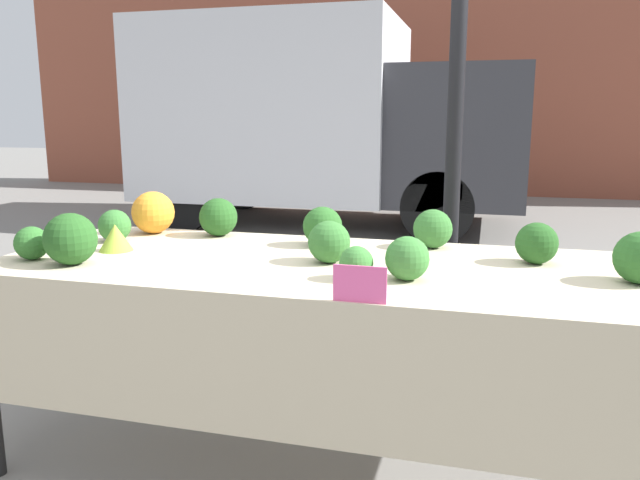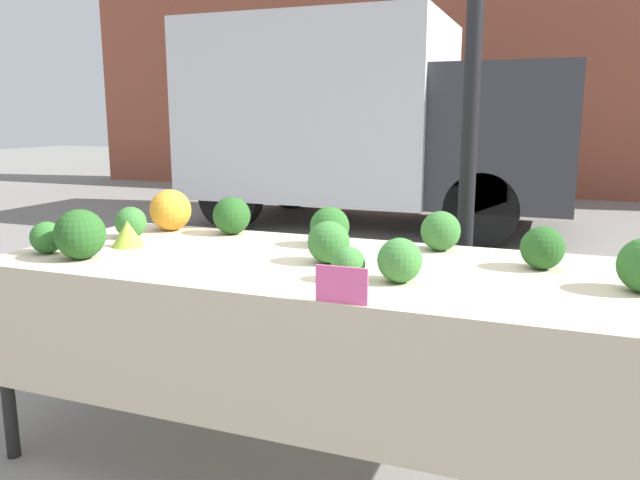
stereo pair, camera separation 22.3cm
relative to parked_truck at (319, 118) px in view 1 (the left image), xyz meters
The scene contains 18 objects.
ground_plane 5.57m from the parked_truck, 74.71° to the right, with size 40.00×40.00×0.00m, color gray.
building_facade 4.17m from the parked_truck, 68.63° to the left, with size 16.00×0.60×5.36m.
tent_pole 4.92m from the parked_truck, 67.94° to the right, with size 0.07×0.07×2.61m.
parked_truck is the anchor object (origin of this frame).
market_table 5.51m from the parked_truck, 74.89° to the right, with size 2.36×0.93×0.78m.
orange_cauliflower 4.93m from the parked_truck, 83.41° to the right, with size 0.19×0.19×0.19m.
romanesco_head 5.31m from the parked_truck, 83.37° to the right, with size 0.13×0.13×0.10m.
broccoli_head_0 5.45m from the parked_truck, 74.37° to the right, with size 0.15×0.15×0.15m.
broccoli_head_1 5.70m from the parked_truck, 71.91° to the right, with size 0.14×0.14×0.14m.
broccoli_head_2 5.54m from the parked_truck, 83.85° to the right, with size 0.18×0.18×0.18m.
broccoli_head_3 5.21m from the parked_truck, 69.77° to the right, with size 0.15×0.15×0.15m.
broccoli_head_4 5.14m from the parked_truck, 84.35° to the right, with size 0.13×0.13×0.13m.
broccoli_head_5 5.50m from the parked_truck, 85.78° to the right, with size 0.12×0.12×0.12m.
broccoli_head_6 5.69m from the parked_truck, 73.55° to the right, with size 0.11×0.11×0.11m.
broccoli_head_7 5.15m from the parked_truck, 74.59° to the right, with size 0.16×0.16×0.16m.
broccoli_head_9 4.96m from the parked_truck, 79.85° to the right, with size 0.17×0.17×0.17m.
broccoli_head_10 5.52m from the parked_truck, 66.69° to the right, with size 0.15×0.15×0.15m.
price_sign 5.94m from the parked_truck, 73.64° to the right, with size 0.15×0.01×0.11m.
Camera 1 is at (0.57, -2.11, 1.30)m, focal length 35.00 mm.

